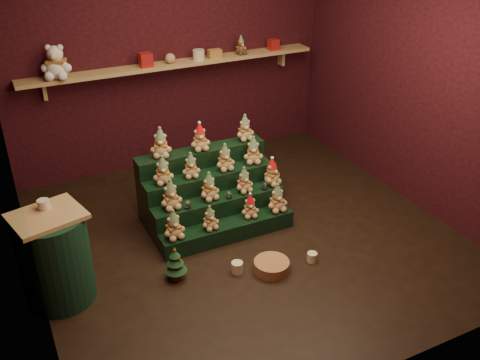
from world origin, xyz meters
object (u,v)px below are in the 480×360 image
riser_tier_front (228,231)px  snow_globe_a (188,204)px  brown_bear (241,45)px  snow_globe_c (264,186)px  side_table (55,258)px  white_bear (55,57)px  mini_christmas_tree (176,263)px  mug_left (237,267)px  wicker_basket (272,266)px  snow_globe_b (229,195)px  mug_right (312,257)px

riser_tier_front → snow_globe_a: 0.50m
brown_bear → snow_globe_c: bearing=-117.6°
riser_tier_front → side_table: bearing=-174.0°
riser_tier_front → white_bear: white_bear is taller
side_table → mini_christmas_tree: bearing=-25.6°
mini_christmas_tree → mug_left: mini_christmas_tree is taller
riser_tier_front → side_table: (-1.66, -0.17, 0.32)m
brown_bear → side_table: bearing=-153.2°
mini_christmas_tree → brown_bear: size_ratio=1.53×
riser_tier_front → mug_left: (-0.16, -0.54, -0.04)m
mini_christmas_tree → white_bear: 2.62m
snow_globe_c → brown_bear: (0.54, 1.64, 1.03)m
mini_christmas_tree → wicker_basket: bearing=-18.9°
snow_globe_a → snow_globe_b: 0.45m
white_bear → snow_globe_a: bearing=-40.2°
snow_globe_a → snow_globe_c: bearing=0.0°
snow_globe_a → snow_globe_b: size_ratio=1.11×
snow_globe_c → mug_right: 0.93m
snow_globe_c → brown_bear: brown_bear is taller
snow_globe_a → brown_bear: bearing=49.7°
snow_globe_a → brown_bear: 2.39m
side_table → snow_globe_c: bearing=-5.2°
mug_left → white_bear: white_bear is taller
snow_globe_a → side_table: 1.35m
side_table → white_bear: size_ratio=1.83×
wicker_basket → brown_bear: brown_bear is taller
snow_globe_a → side_table: size_ratio=0.11×
side_table → brown_bear: brown_bear is taller
white_bear → brown_bear: white_bear is taller
snow_globe_a → mini_christmas_tree: (-0.34, -0.53, -0.24)m
snow_globe_a → side_table: (-1.31, -0.33, 0.01)m
snow_globe_c → side_table: size_ratio=0.10×
mini_christmas_tree → white_bear: white_bear is taller
riser_tier_front → brown_bear: brown_bear is taller
wicker_basket → mug_right: bearing=-6.5°
white_bear → snow_globe_c: bearing=-21.0°
mug_right → white_bear: bearing=124.2°
snow_globe_a → mug_right: snow_globe_a is taller
mini_christmas_tree → mug_right: mini_christmas_tree is taller
snow_globe_b → brown_bear: 2.16m
white_bear → snow_globe_b: bearing=-29.0°
white_bear → wicker_basket: bearing=-38.5°
snow_globe_a → snow_globe_c: (0.85, 0.00, -0.00)m
snow_globe_c → mini_christmas_tree: size_ratio=0.24×
mug_right → wicker_basket: wicker_basket is taller
side_table → mini_christmas_tree: side_table is taller
snow_globe_a → side_table: side_table is taller
brown_bear → mug_left: bearing=-126.5°
snow_globe_c → side_table: (-2.16, -0.33, 0.01)m
riser_tier_front → mini_christmas_tree: (-0.69, -0.37, 0.08)m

